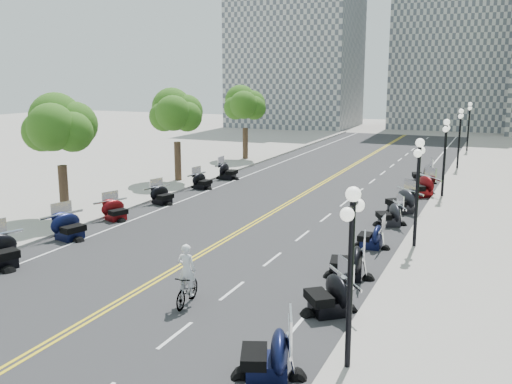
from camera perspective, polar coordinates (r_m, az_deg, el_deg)
The scene contains 49 objects.
ground at distance 26.18m, azimuth -4.89°, elevation -5.85°, with size 160.00×160.00×0.00m, color gray.
road at distance 34.98m, azimuth 2.91°, elevation -1.32°, with size 16.00×90.00×0.01m, color #333335.
centerline_yellow_a at distance 35.02m, azimuth 2.73°, elevation -1.28°, with size 0.12×90.00×0.00m, color yellow.
centerline_yellow_b at distance 34.94m, azimuth 3.10°, elevation -1.32°, with size 0.12×90.00×0.00m, color yellow.
edge_line_north at distance 33.34m, azimuth 13.27°, elevation -2.26°, with size 0.12×90.00×0.00m, color white.
edge_line_south at distance 37.66m, azimuth -6.23°, elevation -0.42°, with size 0.12×90.00×0.00m, color white.
lane_dash_4 at distance 18.23m, azimuth -8.08°, elevation -13.98°, with size 0.12×2.00×0.00m, color white.
lane_dash_5 at distance 21.44m, azimuth -2.41°, elevation -9.83°, with size 0.12×2.00×0.00m, color white.
lane_dash_6 at distance 24.88m, azimuth 1.65°, elevation -6.73°, with size 0.12×2.00×0.00m, color white.
lane_dash_7 at distance 28.47m, azimuth 4.67°, elevation -4.37°, with size 0.12×2.00×0.00m, color white.
lane_dash_8 at distance 32.15m, azimuth 6.99°, elevation -2.54°, with size 0.12×2.00×0.00m, color white.
lane_dash_9 at distance 35.90m, azimuth 8.83°, elevation -1.09°, with size 0.12×2.00×0.00m, color white.
lane_dash_10 at distance 39.70m, azimuth 10.32°, elevation 0.09°, with size 0.12×2.00×0.00m, color white.
lane_dash_11 at distance 43.54m, azimuth 11.54°, elevation 1.06°, with size 0.12×2.00×0.00m, color white.
lane_dash_12 at distance 47.40m, azimuth 12.57°, elevation 1.87°, with size 0.12×2.00×0.00m, color white.
lane_dash_13 at distance 51.28m, azimuth 13.44°, elevation 2.57°, with size 0.12×2.00×0.00m, color white.
lane_dash_14 at distance 55.18m, azimuth 14.19°, elevation 3.16°, with size 0.12×2.00×0.00m, color white.
lane_dash_15 at distance 59.10m, azimuth 14.84°, elevation 3.67°, with size 0.12×2.00×0.00m, color white.
lane_dash_16 at distance 63.02m, azimuth 15.41°, elevation 4.12°, with size 0.12×2.00×0.00m, color white.
lane_dash_17 at distance 66.96m, azimuth 15.91°, elevation 4.52°, with size 0.12×2.00×0.00m, color white.
lane_dash_18 at distance 70.90m, azimuth 16.36°, elevation 4.87°, with size 0.12×2.00×0.00m, color white.
lane_dash_19 at distance 74.84m, azimuth 16.77°, elevation 5.18°, with size 0.12×2.00×0.00m, color white.
sidewalk_north at distance 32.88m, azimuth 20.31°, elevation -2.76°, with size 5.00×90.00×0.15m, color #9E9991.
sidewalk_south at distance 39.81m, azimuth -11.37°, elevation 0.17°, with size 5.00×90.00×0.15m, color #9E9991.
distant_block_a at distance 89.25m, azimuth 4.03°, elevation 14.97°, with size 18.00×14.00×26.00m, color gray.
distant_block_b at distance 90.54m, azimuth 19.17°, elevation 15.60°, with size 16.00×12.00×30.00m, color gray.
street_lamp_1 at distance 15.26m, azimuth 9.40°, elevation -8.70°, with size 0.50×1.20×4.90m, color black, non-canonical shape.
street_lamp_2 at distance 26.66m, azimuth 15.81°, elevation -0.16°, with size 0.50×1.20×4.90m, color black, non-canonical shape.
street_lamp_3 at distance 38.42m, azimuth 18.32°, elevation 3.22°, with size 0.50×1.20×4.90m, color black, non-canonical shape.
street_lamp_4 at distance 50.30m, azimuth 19.66°, elevation 5.01°, with size 0.50×1.20×4.90m, color black, non-canonical shape.
street_lamp_5 at distance 62.23m, azimuth 20.49°, elevation 6.11°, with size 0.50×1.20×4.90m, color black, non-canonical shape.
tree_2 at distance 32.63m, azimuth -19.03°, elevation 5.57°, with size 4.80×4.80×9.20m, color #235619, non-canonical shape.
tree_3 at distance 42.22m, azimuth -7.95°, elevation 7.35°, with size 4.80×4.80×9.20m, color #235619, non-canonical shape.
tree_4 at distance 52.80m, azimuth -1.09°, elevation 8.31°, with size 4.80×4.80×9.20m, color #235619, non-canonical shape.
motorcycle_n_3 at distance 15.52m, azimuth 1.11°, elevation -15.65°, with size 2.14×2.14×1.50m, color black, non-canonical shape.
motorcycle_n_4 at distance 19.42m, azimuth 7.25°, elevation -9.93°, with size 2.14×2.14×1.50m, color black, non-canonical shape.
motorcycle_n_5 at distance 22.74m, azimuth 9.19°, elevation -6.72°, with size 2.14×2.14×1.50m, color black, non-canonical shape.
motorcycle_n_6 at distance 26.84m, azimuth 11.46°, elevation -4.20°, with size 1.80×1.80×1.26m, color black, non-canonical shape.
motorcycle_n_7 at distance 30.95m, azimuth 13.20°, elevation -2.06°, with size 1.94×1.94×1.36m, color black, non-canonical shape.
motorcycle_n_8 at distance 33.94m, azimuth 14.30°, elevation -0.76°, with size 2.18×2.18×1.53m, color black, non-canonical shape.
motorcycle_n_9 at distance 38.74m, azimuth 16.19°, elevation 0.68°, with size 2.23×2.23×1.56m, color #590A0C, non-canonical shape.
motorcycle_n_10 at distance 43.48m, azimuth 16.30°, elevation 1.80°, with size 2.15×2.15×1.51m, color black, non-canonical shape.
motorcycle_s_5 at distance 29.08m, azimuth -18.18°, elevation -3.15°, with size 2.05×2.05×1.43m, color black, non-canonical shape.
motorcycle_s_6 at distance 32.20m, azimuth -13.88°, elevation -1.66°, with size 1.78×1.78×1.25m, color #590A0C, non-canonical shape.
motorcycle_s_7 at distance 35.61m, azimuth -9.37°, elevation -0.20°, with size 1.79×1.79×1.25m, color black, non-canonical shape.
motorcycle_s_8 at distance 39.96m, azimuth -5.41°, elevation 1.19°, with size 1.78×1.78×1.24m, color black, non-canonical shape.
motorcycle_s_9 at distance 43.50m, azimuth -2.83°, elevation 2.19°, with size 1.99×1.99×1.39m, color black, non-canonical shape.
bicycle at distance 20.17m, azimuth -6.90°, elevation -9.63°, with size 0.54×1.90×1.14m, color #A51414.
cyclist_rider at distance 19.68m, azimuth -7.01°, elevation -5.57°, with size 0.68×0.44×1.85m, color silver.
Camera 1 is at (11.98, -21.91, 7.88)m, focal length 40.00 mm.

